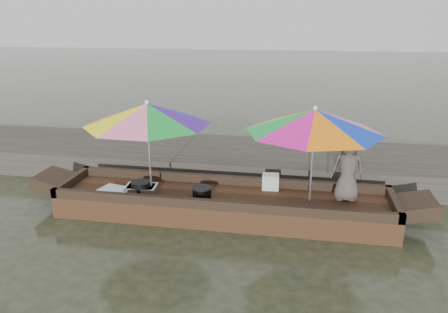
% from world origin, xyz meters
% --- Properties ---
extents(water, '(80.00, 80.00, 0.00)m').
position_xyz_m(water, '(0.00, 0.00, 0.00)').
color(water, black).
rests_on(water, ground).
extents(dock, '(22.00, 2.20, 0.50)m').
position_xyz_m(dock, '(0.00, 2.20, 0.25)').
color(dock, '#2D2B26').
rests_on(dock, ground).
extents(boat_hull, '(5.49, 1.20, 0.35)m').
position_xyz_m(boat_hull, '(0.00, 0.00, 0.17)').
color(boat_hull, '#3F2519').
rests_on(boat_hull, water).
extents(cooking_pot, '(0.33, 0.33, 0.17)m').
position_xyz_m(cooking_pot, '(-1.40, -0.05, 0.44)').
color(cooking_pot, black).
rests_on(cooking_pot, boat_hull).
extents(tray_crayfish, '(0.55, 0.40, 0.09)m').
position_xyz_m(tray_crayfish, '(-1.41, -0.03, 0.39)').
color(tray_crayfish, silver).
rests_on(tray_crayfish, boat_hull).
extents(tray_scallop, '(0.59, 0.47, 0.06)m').
position_xyz_m(tray_scallop, '(-1.81, -0.17, 0.38)').
color(tray_scallop, silver).
rests_on(tray_scallop, boat_hull).
extents(charcoal_grill, '(0.31, 0.31, 0.15)m').
position_xyz_m(charcoal_grill, '(-0.33, -0.09, 0.42)').
color(charcoal_grill, black).
rests_on(charcoal_grill, boat_hull).
extents(supply_bag, '(0.29, 0.24, 0.26)m').
position_xyz_m(supply_bag, '(0.75, 0.45, 0.48)').
color(supply_bag, silver).
rests_on(supply_bag, boat_hull).
extents(vendor, '(0.55, 0.39, 1.06)m').
position_xyz_m(vendor, '(1.97, 0.20, 0.88)').
color(vendor, '#4F4641').
rests_on(vendor, boat_hull).
extents(umbrella_bow, '(2.64, 2.64, 1.55)m').
position_xyz_m(umbrella_bow, '(-1.24, 0.00, 1.12)').
color(umbrella_bow, '#0C37D8').
rests_on(umbrella_bow, boat_hull).
extents(umbrella_stern, '(2.31, 2.31, 1.55)m').
position_xyz_m(umbrella_stern, '(1.40, 0.00, 1.12)').
color(umbrella_stern, pink).
rests_on(umbrella_stern, boat_hull).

